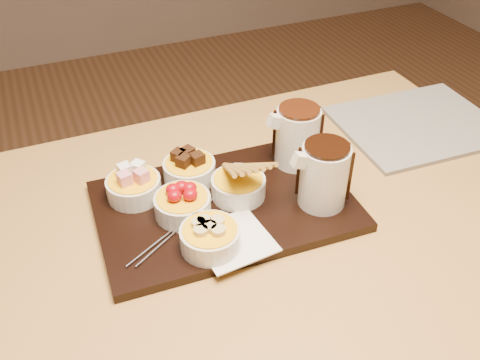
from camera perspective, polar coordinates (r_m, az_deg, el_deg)
name	(u,v)px	position (r m, az deg, el deg)	size (l,w,h in m)	color
dining_table	(249,258)	(1.04, 0.92, -8.33)	(1.20, 0.80, 0.75)	#B18441
serving_board	(225,206)	(0.98, -1.61, -2.77)	(0.46, 0.30, 0.02)	black
napkin	(233,240)	(0.90, -0.73, -6.42)	(0.12, 0.12, 0.00)	white
bowl_marshmallows	(134,188)	(1.00, -11.24, -0.83)	(0.10, 0.10, 0.04)	silver
bowl_cake	(189,171)	(1.02, -5.41, 0.99)	(0.10, 0.10, 0.04)	silver
bowl_strawberries	(183,206)	(0.94, -6.14, -2.75)	(0.10, 0.10, 0.04)	silver
bowl_biscotti	(238,187)	(0.98, -0.18, -0.77)	(0.10, 0.10, 0.04)	silver
bowl_bananas	(210,238)	(0.88, -3.20, -6.23)	(0.10, 0.10, 0.04)	silver
pitcher_dark_chocolate	(324,176)	(0.95, 8.93, 0.43)	(0.09, 0.09, 0.12)	silver
pitcher_milk_chocolate	(297,137)	(1.05, 6.13, 4.58)	(0.09, 0.09, 0.12)	silver
fondue_skewers	(182,223)	(0.93, -6.25, -4.54)	(0.26, 0.03, 0.01)	silver
newspaper	(417,124)	(1.28, 18.41, 5.66)	(0.35, 0.28, 0.01)	beige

